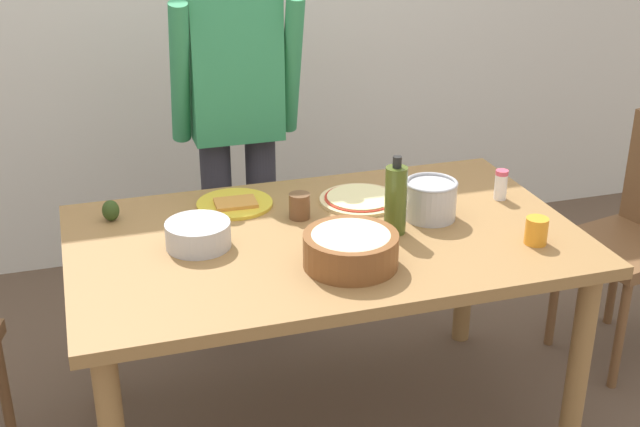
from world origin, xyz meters
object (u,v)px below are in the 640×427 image
Objects in this scene: popcorn_bowl at (351,246)px; cup_small_brown at (300,206)px; person_cook at (236,115)px; avocado at (111,210)px; pizza_raw_on_board at (360,199)px; salt_shaker at (501,185)px; olive_oil_bottle at (396,199)px; mixing_bowl_steel at (198,235)px; steel_pot at (431,199)px; cup_orange at (536,231)px; plate_with_slice at (235,204)px; dining_table at (325,260)px.

cup_small_brown is at bearing 97.78° from popcorn_bowl.
person_cook is 23.14× the size of avocado.
salt_shaker reaches higher than pizza_raw_on_board.
olive_oil_bottle reaches higher than salt_shaker.
cup_small_brown is (0.08, -0.61, -0.14)m from person_cook.
mixing_bowl_steel is 1.15× the size of steel_pot.
popcorn_bowl is 0.37m from cup_small_brown.
steel_pot is at bearing -165.96° from salt_shaker.
steel_pot is 0.36m from cup_orange.
salt_shaker is at bearing 3.42° from mixing_bowl_steel.
popcorn_bowl is at bearing -66.08° from plate_with_slice.
cup_orange is at bearing -24.34° from avocado.
steel_pot reaches higher than cup_orange.
popcorn_bowl is (0.01, -0.23, 0.15)m from dining_table.
plate_with_slice is 1.50× the size of steel_pot.
olive_oil_bottle is (0.61, -0.08, 0.07)m from mixing_bowl_steel.
plate_with_slice is at bearing 141.20° from olive_oil_bottle.
salt_shaker is (0.47, -0.12, 0.04)m from pizza_raw_on_board.
olive_oil_bottle is at bearing -67.44° from person_cook.
steel_pot is (0.77, -0.01, 0.03)m from mixing_bowl_steel.
plate_with_slice is 1.30× the size of mixing_bowl_steel.
cup_orange is (0.83, -0.56, 0.03)m from plate_with_slice.
salt_shaker reaches higher than mixing_bowl_steel.
olive_oil_bottle is 2.42× the size of salt_shaker.
dining_table is 5.71× the size of popcorn_bowl.
pizza_raw_on_board reaches higher than dining_table.
steel_pot is 0.43m from cup_small_brown.
cup_small_brown is at bearing 148.29° from cup_orange.
olive_oil_bottle is at bearing -162.14° from salt_shaker.
mixing_bowl_steel is at bearing -176.58° from salt_shaker.
salt_shaker is at bearing 14.04° from steel_pot.
mixing_bowl_steel is 0.37m from cup_small_brown.
dining_table is at bearing -73.92° from cup_small_brown.
pizza_raw_on_board is (0.20, 0.21, 0.10)m from dining_table.
olive_oil_bottle reaches higher than pizza_raw_on_board.
cup_small_brown is at bearing 17.80° from mixing_bowl_steel.
pizza_raw_on_board is 3.31× the size of cup_orange.
avocado is (-0.85, 0.36, -0.08)m from olive_oil_bottle.
pizza_raw_on_board is (0.31, -0.54, -0.17)m from person_cook.
salt_shaker is at bearing -40.13° from person_cook.
avocado is (-0.60, 0.16, -0.01)m from cup_small_brown.
mixing_bowl_steel is 0.62m from olive_oil_bottle.
cup_orange reaches higher than dining_table.
pizza_raw_on_board is at bearing 165.79° from salt_shaker.
person_cook is 6.33× the size of olive_oil_bottle.
steel_pot reaches higher than plate_with_slice.
cup_small_brown is 0.71m from salt_shaker.
cup_small_brown is at bearing -15.26° from avocado.
mixing_bowl_steel is (-0.40, 0.03, 0.13)m from dining_table.
popcorn_bowl is (0.23, -0.53, 0.05)m from plate_with_slice.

